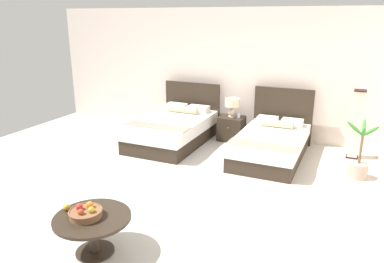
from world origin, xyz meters
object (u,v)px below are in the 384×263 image
Objects in this scene: coffee_table at (93,225)px; floor_lamp_corner at (356,125)px; vase at (238,115)px; table_lamp at (232,105)px; loose_apple at (66,207)px; bed_near_window at (173,129)px; potted_palm at (359,164)px; nightstand at (231,128)px; fruit_bowl at (86,213)px; bed_near_corner at (271,143)px.

floor_lamp_corner is (2.68, 4.63, 0.31)m from coffee_table.
vase is 0.10× the size of floor_lamp_corner.
loose_apple is (-0.50, -4.71, -0.30)m from table_lamp.
bed_near_window is 3.79m from potted_palm.
potted_palm is (2.79, 3.62, -0.12)m from coffee_table.
vase reaches higher than nightstand.
loose_apple is at bearing -179.25° from coffee_table.
nightstand is 6.60× the size of loose_apple.
vase is 4.69m from fruit_bowl.
nightstand is 3.87× the size of vase.
coffee_table is at bearing -91.62° from nightstand.
bed_near_window reaches higher than table_lamp.
table_lamp reaches higher than nightstand.
vase is at bearing 27.38° from bed_near_window.
floor_lamp_corner reaches higher than potted_palm.
table_lamp is at bearing 178.31° from floor_lamp_corner.
table_lamp is at bearing 159.91° from vase.
bed_near_window is 4.10m from coffee_table.
bed_near_window is 3.73m from floor_lamp_corner.
nightstand is 0.40× the size of floor_lamp_corner.
fruit_bowl is (-0.19, -4.74, -0.28)m from table_lamp.
bed_near_corner is at bearing -32.98° from nightstand.
fruit_bowl is (0.92, -4.02, 0.22)m from bed_near_window.
coffee_table is 0.89× the size of potted_palm.
floor_lamp_corner is at bearing -1.69° from table_lamp.
potted_palm reaches higher than loose_apple.
bed_near_corner is at bearing -33.73° from table_lamp.
table_lamp is at bearing 87.70° from fruit_bowl.
bed_near_corner reaches higher than fruit_bowl.
vase is (0.16, -0.06, -0.20)m from table_lamp.
bed_near_corner is 3.99× the size of nightstand.
potted_palm is (2.50, -1.02, -0.36)m from vase.
potted_palm is (2.85, 3.66, -0.28)m from fruit_bowl.
bed_near_corner is 1.38m from table_lamp.
table_lamp reaches higher than vase.
bed_near_window reaches higher than nightstand.
bed_near_corner is 1.60× the size of floor_lamp_corner.
fruit_bowl is at bearing -127.95° from potted_palm.
fruit_bowl is 0.39× the size of potted_palm.
nightstand is 4.69m from coffee_table.
bed_near_window is 4.13m from fruit_bowl.
coffee_table is at bearing -127.64° from potted_palm.
fruit_bowl reaches higher than loose_apple.
floor_lamp_corner reaches higher than loose_apple.
nightstand is 1.31× the size of table_lamp.
table_lamp is 2.96× the size of vase.
bed_near_corner is at bearing 73.35° from coffee_table.
potted_palm is (0.12, -1.00, -0.43)m from floor_lamp_corner.
floor_lamp_corner reaches higher than bed_near_corner.
potted_palm is at bearing -5.41° from bed_near_window.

